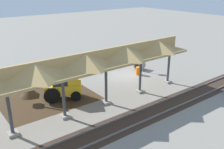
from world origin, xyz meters
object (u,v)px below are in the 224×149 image
Objects in this scene: concrete_pipe at (139,65)px; traffic_barrel at (138,71)px; stop_sign at (143,59)px; backhoe at (61,86)px.

concrete_pipe is 1.86m from traffic_barrel.
concrete_pipe is (-0.22, -0.80, -1.05)m from stop_sign.
stop_sign reaches higher than concrete_pipe.
backhoe is 5.79× the size of traffic_barrel.
traffic_barrel is (1.14, 0.46, -1.15)m from stop_sign.
traffic_barrel is (1.36, 1.26, -0.09)m from concrete_pipe.
stop_sign is 2.47× the size of traffic_barrel.
traffic_barrel is (-9.84, -0.47, -0.81)m from backhoe.
traffic_barrel is at bearing 42.83° from concrete_pipe.
backhoe is at bearing 8.81° from concrete_pipe.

